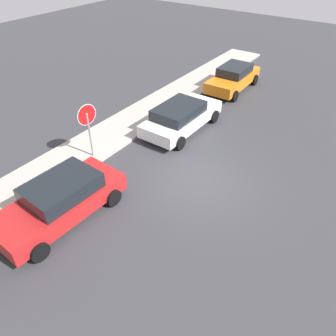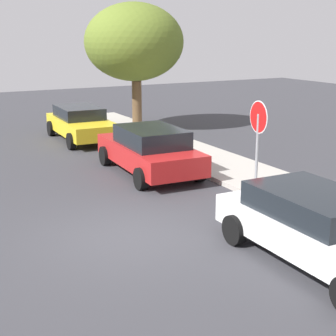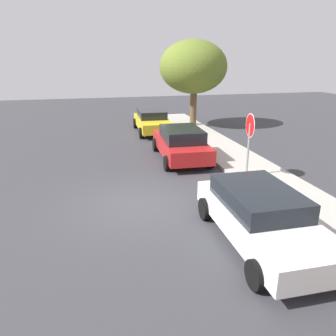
{
  "view_description": "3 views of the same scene",
  "coord_description": "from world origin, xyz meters",
  "px_view_note": "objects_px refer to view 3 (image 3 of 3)",
  "views": [
    {
      "loc": [
        -9.02,
        -5.0,
        8.24
      ],
      "look_at": [
        -0.82,
        0.79,
        0.74
      ],
      "focal_mm": 35.0,
      "sensor_mm": 36.0,
      "label": 1
    },
    {
      "loc": [
        9.67,
        -4.25,
        4.32
      ],
      "look_at": [
        -0.38,
        1.18,
        1.3
      ],
      "focal_mm": 55.0,
      "sensor_mm": 36.0,
      "label": 2
    },
    {
      "loc": [
        9.59,
        -1.33,
        4.48
      ],
      "look_at": [
        0.08,
        1.0,
        1.17
      ],
      "focal_mm": 35.0,
      "sensor_mm": 36.0,
      "label": 3
    }
  ],
  "objects_px": {
    "parked_car_yellow": "(152,121)",
    "parked_car_red": "(181,143)",
    "stop_sign": "(249,134)",
    "parked_car_white": "(261,215)",
    "street_tree_near_corner": "(193,67)"
  },
  "relations": [
    {
      "from": "parked_car_white",
      "to": "street_tree_near_corner",
      "type": "relative_size",
      "value": 0.82
    },
    {
      "from": "parked_car_red",
      "to": "parked_car_white",
      "type": "height_order",
      "value": "parked_car_red"
    },
    {
      "from": "street_tree_near_corner",
      "to": "parked_car_red",
      "type": "bearing_deg",
      "value": -21.5
    },
    {
      "from": "parked_car_white",
      "to": "street_tree_near_corner",
      "type": "distance_m",
      "value": 15.18
    },
    {
      "from": "stop_sign",
      "to": "parked_car_yellow",
      "type": "distance_m",
      "value": 9.42
    },
    {
      "from": "stop_sign",
      "to": "parked_car_white",
      "type": "distance_m",
      "value": 4.73
    },
    {
      "from": "stop_sign",
      "to": "parked_car_yellow",
      "type": "bearing_deg",
      "value": -168.25
    },
    {
      "from": "parked_car_yellow",
      "to": "parked_car_white",
      "type": "bearing_deg",
      "value": 0.59
    },
    {
      "from": "stop_sign",
      "to": "parked_car_white",
      "type": "height_order",
      "value": "stop_sign"
    },
    {
      "from": "parked_car_yellow",
      "to": "parked_car_red",
      "type": "bearing_deg",
      "value": 1.5
    },
    {
      "from": "parked_car_white",
      "to": "parked_car_yellow",
      "type": "xyz_separation_m",
      "value": [
        -13.42,
        -0.14,
        -0.01
      ]
    },
    {
      "from": "parked_car_red",
      "to": "parked_car_white",
      "type": "distance_m",
      "value": 7.38
    },
    {
      "from": "stop_sign",
      "to": "parked_car_red",
      "type": "relative_size",
      "value": 0.55
    },
    {
      "from": "street_tree_near_corner",
      "to": "parked_car_white",
      "type": "bearing_deg",
      "value": -11.07
    },
    {
      "from": "stop_sign",
      "to": "parked_car_yellow",
      "type": "height_order",
      "value": "stop_sign"
    }
  ]
}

